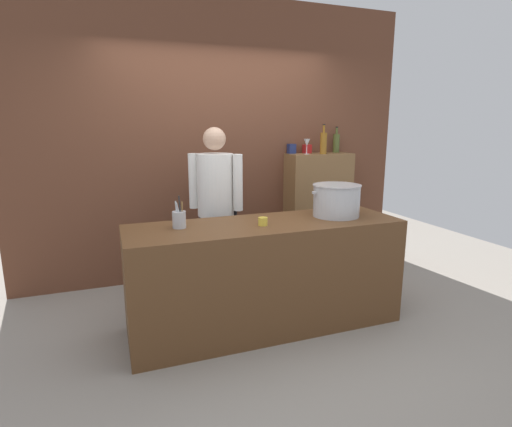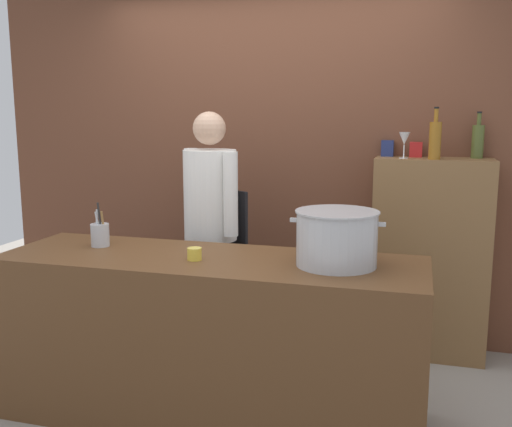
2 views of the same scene
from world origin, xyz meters
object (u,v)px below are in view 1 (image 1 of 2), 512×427
at_px(chef, 216,202).
at_px(spice_tin_navy, 291,149).
at_px(butter_jar, 263,221).
at_px(wine_glass_short, 307,143).
at_px(utensil_crock, 179,219).
at_px(wine_bottle_amber, 323,143).
at_px(stockpot_large, 336,200).
at_px(spice_tin_red, 307,149).
at_px(wine_bottle_olive, 336,143).

height_order(chef, spice_tin_navy, chef).
xyz_separation_m(butter_jar, wine_glass_short, (1.00, 1.20, 0.55)).
height_order(wine_glass_short, spice_tin_navy, wine_glass_short).
height_order(chef, utensil_crock, chef).
distance_m(utensil_crock, wine_bottle_amber, 2.15).
xyz_separation_m(butter_jar, wine_bottle_amber, (1.19, 1.17, 0.55)).
distance_m(stockpot_large, spice_tin_red, 1.35).
bearing_deg(wine_bottle_olive, chef, -160.34).
height_order(wine_bottle_olive, spice_tin_navy, wine_bottle_olive).
height_order(stockpot_large, utensil_crock, stockpot_large).
distance_m(chef, butter_jar, 0.77).
xyz_separation_m(butter_jar, spice_tin_navy, (0.88, 1.36, 0.48)).
distance_m(stockpot_large, wine_bottle_olive, 1.51).
height_order(utensil_crock, wine_bottle_amber, wine_bottle_amber).
relative_size(stockpot_large, spice_tin_navy, 4.31).
bearing_deg(butter_jar, wine_bottle_amber, 44.48).
relative_size(utensil_crock, wine_bottle_amber, 0.77).
distance_m(chef, spice_tin_navy, 1.31).
relative_size(wine_glass_short, spice_tin_red, 1.70).
bearing_deg(butter_jar, wine_bottle_olive, 42.53).
relative_size(utensil_crock, wine_glass_short, 1.49).
distance_m(wine_bottle_amber, wine_bottle_olive, 0.32).
xyz_separation_m(chef, butter_jar, (0.18, -0.75, -0.03)).
distance_m(chef, wine_bottle_amber, 1.52).
distance_m(wine_bottle_olive, spice_tin_navy, 0.58).
bearing_deg(spice_tin_red, spice_tin_navy, 172.94).
height_order(chef, spice_tin_red, chef).
bearing_deg(spice_tin_red, wine_bottle_olive, -0.14).
relative_size(wine_bottle_olive, spice_tin_red, 3.02).
height_order(stockpot_large, spice_tin_red, spice_tin_red).
bearing_deg(wine_bottle_amber, chef, -163.17).
xyz_separation_m(butter_jar, spice_tin_red, (1.07, 1.34, 0.48)).
distance_m(utensil_crock, butter_jar, 0.65).
height_order(wine_bottle_olive, spice_tin_red, wine_bottle_olive).
distance_m(chef, wine_bottle_olive, 1.82).
height_order(utensil_crock, spice_tin_navy, spice_tin_navy).
xyz_separation_m(wine_bottle_amber, spice_tin_navy, (-0.30, 0.20, -0.07)).
bearing_deg(butter_jar, spice_tin_navy, 57.03).
relative_size(utensil_crock, butter_jar, 3.38).
bearing_deg(spice_tin_red, chef, -154.91).
bearing_deg(spice_tin_navy, wine_glass_short, -54.58).
height_order(chef, wine_bottle_amber, wine_bottle_amber).
height_order(butter_jar, wine_glass_short, wine_glass_short).
distance_m(utensil_crock, wine_glass_short, 2.01).
bearing_deg(spice_tin_navy, stockpot_large, -97.34).
height_order(utensil_crock, wine_bottle_olive, wine_bottle_olive).
distance_m(wine_bottle_amber, spice_tin_navy, 0.37).
bearing_deg(wine_bottle_amber, wine_glass_short, 169.05).
bearing_deg(spice_tin_navy, chef, -150.21).
bearing_deg(wine_glass_short, butter_jar, -129.66).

